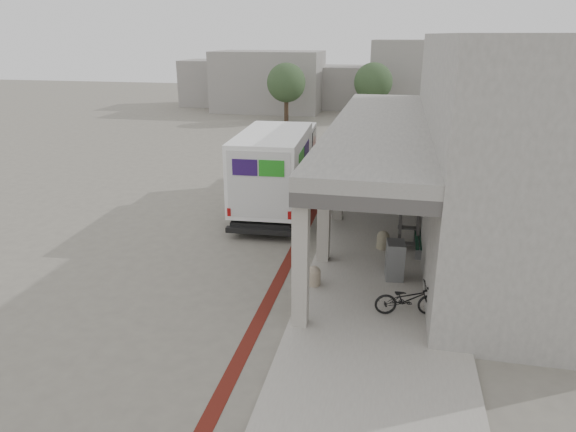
% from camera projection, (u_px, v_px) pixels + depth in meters
% --- Properties ---
extents(ground, '(120.00, 120.00, 0.00)m').
position_uv_depth(ground, '(256.00, 263.00, 16.58)').
color(ground, '#6C665C').
rests_on(ground, ground).
extents(bike_lane_stripe, '(0.35, 40.00, 0.01)m').
position_uv_depth(bike_lane_stripe, '(298.00, 242.00, 18.23)').
color(bike_lane_stripe, '#551811').
rests_on(bike_lane_stripe, ground).
extents(sidewalk, '(4.40, 28.00, 0.12)m').
position_uv_depth(sidewalk, '(382.00, 272.00, 15.78)').
color(sidewalk, gray).
rests_on(sidewalk, ground).
extents(transit_building, '(7.60, 17.00, 7.00)m').
position_uv_depth(transit_building, '(473.00, 141.00, 18.26)').
color(transit_building, gray).
rests_on(transit_building, ground).
extents(distant_backdrop, '(28.00, 10.00, 6.50)m').
position_uv_depth(distant_backdrop, '(325.00, 81.00, 49.31)').
color(distant_backdrop, gray).
rests_on(distant_backdrop, ground).
extents(tree_left, '(3.20, 3.20, 4.80)m').
position_uv_depth(tree_left, '(286.00, 83.00, 42.30)').
color(tree_left, '#38281C').
rests_on(tree_left, ground).
extents(tree_mid, '(3.20, 3.20, 4.80)m').
position_uv_depth(tree_mid, '(373.00, 82.00, 42.79)').
color(tree_mid, '#38281C').
rests_on(tree_mid, ground).
extents(tree_right, '(3.20, 3.20, 4.80)m').
position_uv_depth(tree_right, '(475.00, 85.00, 40.31)').
color(tree_right, '#38281C').
rests_on(tree_right, ground).
extents(fedex_truck, '(2.88, 8.05, 3.38)m').
position_uv_depth(fedex_truck, '(277.00, 166.00, 21.29)').
color(fedex_truck, black).
rests_on(fedex_truck, ground).
extents(bench, '(0.41, 1.83, 0.43)m').
position_uv_depth(bench, '(421.00, 242.00, 17.12)').
color(bench, slate).
rests_on(bench, sidewalk).
extents(bollard_near, '(0.39, 0.39, 0.59)m').
position_uv_depth(bollard_near, '(314.00, 275.00, 14.78)').
color(bollard_near, gray).
rests_on(bollard_near, sidewalk).
extents(bollard_far, '(0.42, 0.42, 0.63)m').
position_uv_depth(bollard_far, '(383.00, 240.00, 17.31)').
color(bollard_far, gray).
rests_on(bollard_far, sidewalk).
extents(utility_cabinet, '(0.58, 0.73, 1.14)m').
position_uv_depth(utility_cabinet, '(395.00, 260.00, 15.12)').
color(utility_cabinet, gray).
rests_on(utility_cabinet, sidewalk).
extents(bicycle_black, '(1.75, 0.89, 0.88)m').
position_uv_depth(bicycle_black, '(407.00, 299.00, 13.17)').
color(bicycle_black, black).
rests_on(bicycle_black, sidewalk).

